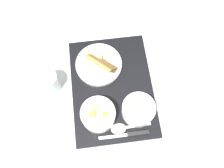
% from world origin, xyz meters
% --- Properties ---
extents(ground_plane, '(4.00, 4.00, 0.00)m').
position_xyz_m(ground_plane, '(0.00, 0.00, 0.00)').
color(ground_plane, silver).
extents(serving_tray, '(0.46, 0.36, 0.02)m').
position_xyz_m(serving_tray, '(0.00, 0.00, 0.01)').
color(serving_tray, black).
rests_on(serving_tray, ground_plane).
extents(bowl_salad, '(0.12, 0.12, 0.07)m').
position_xyz_m(bowl_salad, '(-0.10, 0.08, 0.05)').
color(bowl_salad, white).
rests_on(bowl_salad, serving_tray).
extents(bowl_soup, '(0.12, 0.12, 0.06)m').
position_xyz_m(bowl_soup, '(-0.12, -0.07, 0.05)').
color(bowl_soup, white).
rests_on(bowl_soup, serving_tray).
extents(plate_main, '(0.18, 0.18, 0.10)m').
position_xyz_m(plate_main, '(0.10, 0.03, 0.04)').
color(plate_main, white).
rests_on(plate_main, serving_tray).
extents(knife, '(0.04, 0.18, 0.01)m').
position_xyz_m(knife, '(-0.19, -0.03, 0.03)').
color(knife, silver).
rests_on(knife, serving_tray).
extents(spoon, '(0.04, 0.15, 0.01)m').
position_xyz_m(spoon, '(-0.16, 0.00, 0.03)').
color(spoon, silver).
rests_on(spoon, serving_tray).
extents(glass_water, '(0.08, 0.08, 0.09)m').
position_xyz_m(glass_water, '(0.07, 0.23, 0.04)').
color(glass_water, silver).
rests_on(glass_water, ground_plane).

